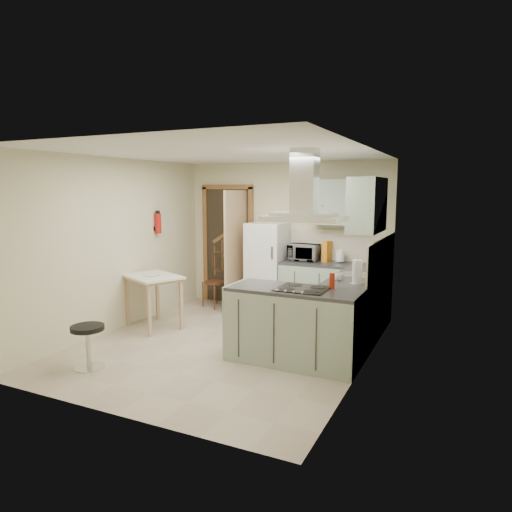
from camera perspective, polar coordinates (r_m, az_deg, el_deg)
The scene contains 28 objects.
floor at distance 6.19m, azimuth -3.74°, elevation -11.02°, with size 4.20×4.20×0.00m, color tan.
ceiling at distance 5.85m, azimuth -3.98°, elevation 12.74°, with size 4.20×4.20×0.00m, color silver.
back_wall at distance 7.78m, azimuth 3.67°, elevation 2.43°, with size 3.60×3.60×0.00m, color beige.
left_wall at distance 6.94m, azimuth -16.97°, elevation 1.36°, with size 4.20×4.20×0.00m, color beige.
right_wall at distance 5.27m, azimuth 13.54°, elevation -0.63°, with size 4.20×4.20×0.00m, color beige.
doorway at distance 8.24m, azimuth -3.55°, elevation 1.36°, with size 1.10×0.12×2.10m, color brown.
fridge at distance 7.65m, azimuth 1.42°, elevation -1.44°, with size 0.60×0.60×1.50m, color white.
counter_back at distance 7.41m, azimuth 7.52°, elevation -4.20°, with size 1.08×0.60×0.90m, color #9EB2A0.
counter_right at distance 6.56m, azimuth 12.74°, elevation -5.97°, with size 0.60×1.95×0.90m, color #9EB2A0.
splashback at distance 7.48m, azimuth 10.49°, elevation 1.30°, with size 1.68×0.02×0.50m, color beige.
wall_cabinet_back at distance 7.28m, azimuth 10.23°, elevation 6.64°, with size 0.85×0.35×0.70m, color #9EB2A0.
wall_cabinet_right at distance 6.08m, azimuth 13.76°, elevation 6.22°, with size 0.35×0.90×0.70m, color #9EB2A0.
peninsula at distance 5.48m, azimuth 4.81°, elevation -8.65°, with size 1.55×0.65×0.90m, color #9EB2A0.
hob at distance 5.33m, azimuth 5.88°, elevation -4.08°, with size 0.58×0.50×0.01m, color black.
extractor_hood at distance 5.22m, azimuth 6.01°, elevation 4.68°, with size 0.90×0.55×0.10m, color silver.
sink at distance 6.30m, azimuth 12.53°, elevation -2.32°, with size 0.45×0.40×0.01m, color silver.
fire_extinguisher at distance 7.57m, azimuth -12.14°, elevation 3.99°, with size 0.10×0.10×0.32m, color #B2140F.
drop_leaf_table at distance 6.99m, azimuth -12.68°, elevation -5.57°, with size 0.84×0.63×0.79m, color tan.
bentwood_chair at distance 8.01m, azimuth -5.10°, elevation -3.27°, with size 0.39×0.39×0.88m, color #482318.
stool at distance 5.69m, azimuth -20.22°, elevation -10.58°, with size 0.38×0.38×0.51m, color black.
microwave at distance 7.45m, azimuth 5.99°, elevation 0.45°, with size 0.48×0.32×0.27m, color black.
kettle at distance 7.33m, azimuth 10.47°, elevation 0.00°, with size 0.14×0.14×0.21m, color white.
cereal_box at distance 7.40m, azimuth 8.84°, elevation 0.58°, with size 0.09×0.22×0.33m, color orange.
soap_bottle at distance 6.77m, azimuth 14.61°, elevation -0.88°, with size 0.09×0.09×0.19m, color silver.
paper_towel at distance 5.70m, azimuth 12.54°, elevation -1.93°, with size 0.12×0.12×0.31m, color silver.
cup at distance 5.89m, azimuth 10.30°, elevation -2.59°, with size 0.12×0.12×0.09m, color white.
red_bottle at distance 5.39m, azimuth 9.48°, elevation -3.09°, with size 0.06×0.06×0.18m, color #AC260E.
book at distance 6.93m, azimuth -13.24°, elevation -1.96°, with size 0.15×0.21×0.09m, color #9A3345.
Camera 1 is at (2.84, -5.10, 2.05)m, focal length 32.00 mm.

